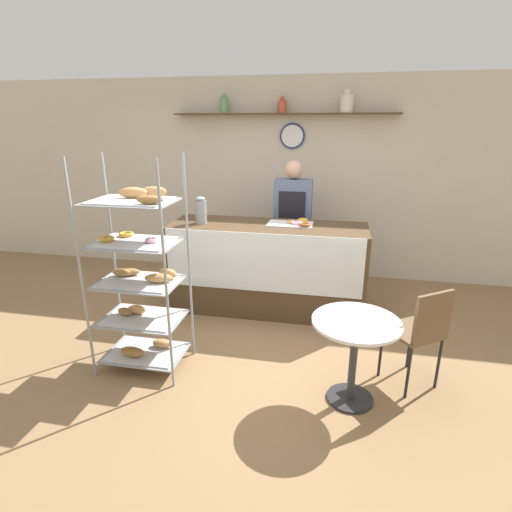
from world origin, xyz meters
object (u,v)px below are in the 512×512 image
object	(u,v)px
coffee_carafe	(201,210)
donut_tray_counter	(295,223)
pastry_rack	(140,278)
person_worker	(292,222)
cafe_chair	(422,328)
cafe_table	(355,341)

from	to	relation	value
coffee_carafe	donut_tray_counter	size ratio (longest dim) A/B	0.61
donut_tray_counter	pastry_rack	bearing A→B (deg)	-128.75
person_worker	donut_tray_counter	size ratio (longest dim) A/B	3.35
pastry_rack	cafe_chair	world-z (taller)	pastry_rack
donut_tray_counter	cafe_chair	bearing A→B (deg)	-48.89
person_worker	pastry_rack	bearing A→B (deg)	-118.84
donut_tray_counter	coffee_carafe	bearing A→B (deg)	-172.16
pastry_rack	person_worker	world-z (taller)	pastry_rack
person_worker	coffee_carafe	bearing A→B (deg)	-146.02
coffee_carafe	donut_tray_counter	bearing A→B (deg)	7.84
pastry_rack	coffee_carafe	distance (m)	1.36
pastry_rack	cafe_chair	bearing A→B (deg)	3.07
person_worker	donut_tray_counter	bearing A→B (deg)	-80.28
person_worker	coffee_carafe	distance (m)	1.20
person_worker	cafe_chair	world-z (taller)	person_worker
cafe_table	donut_tray_counter	distance (m)	1.80
person_worker	donut_tray_counter	distance (m)	0.53
pastry_rack	coffee_carafe	size ratio (longest dim) A/B	6.11
donut_tray_counter	cafe_table	bearing A→B (deg)	-68.27
pastry_rack	coffee_carafe	xyz separation A→B (m)	(0.11, 1.31, 0.32)
person_worker	donut_tray_counter	world-z (taller)	person_worker
person_worker	cafe_table	size ratio (longest dim) A/B	2.40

